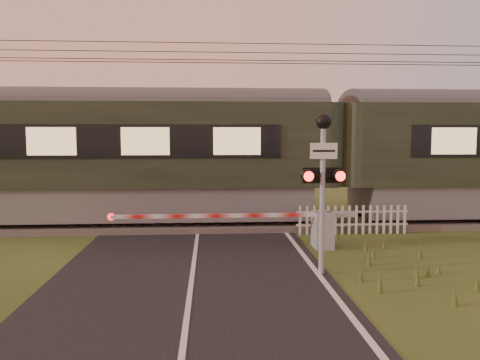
{
  "coord_description": "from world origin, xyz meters",
  "views": [
    {
      "loc": [
        0.41,
        -9.38,
        3.05
      ],
      "look_at": [
        1.21,
        3.2,
        1.84
      ],
      "focal_mm": 35.0,
      "sensor_mm": 36.0,
      "label": 1
    }
  ],
  "objects": [
    {
      "name": "boom_gate",
      "position": [
        3.09,
        2.99,
        0.55
      ],
      "size": [
        6.65,
        0.75,
        1.0
      ],
      "color": "gray",
      "rests_on": "ground"
    },
    {
      "name": "picket_fence",
      "position": [
        4.78,
        4.6,
        0.45
      ],
      "size": [
        3.5,
        0.07,
        0.9
      ],
      "color": "silver",
      "rests_on": "ground"
    },
    {
      "name": "train",
      "position": [
        4.64,
        6.5,
        2.42
      ],
      "size": [
        45.92,
        3.17,
        4.29
      ],
      "color": "slate",
      "rests_on": "ground"
    },
    {
      "name": "track_bed",
      "position": [
        0.0,
        6.5,
        0.07
      ],
      "size": [
        140.0,
        3.4,
        0.39
      ],
      "color": "#47423D",
      "rests_on": "ground"
    },
    {
      "name": "road",
      "position": [
        0.02,
        -0.23,
        0.01
      ],
      "size": [
        6.0,
        140.0,
        0.03
      ],
      "color": "black",
      "rests_on": "ground"
    },
    {
      "name": "crossing_signal",
      "position": [
        2.82,
        0.52,
        2.42
      ],
      "size": [
        0.89,
        0.36,
        3.51
      ],
      "color": "gray",
      "rests_on": "ground"
    },
    {
      "name": "overhead_wires",
      "position": [
        0.0,
        6.5,
        5.72
      ],
      "size": [
        120.0,
        0.62,
        0.62
      ],
      "color": "black",
      "rests_on": "ground"
    },
    {
      "name": "ground",
      "position": [
        0.0,
        0.0,
        0.0
      ],
      "size": [
        160.0,
        160.0,
        0.0
      ],
      "primitive_type": "plane",
      "color": "#2D4119",
      "rests_on": "ground"
    }
  ]
}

